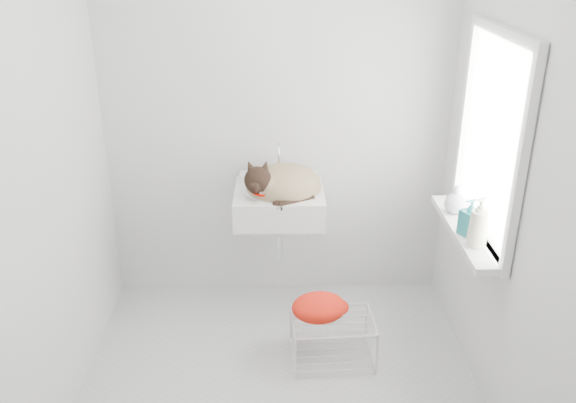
{
  "coord_description": "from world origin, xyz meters",
  "views": [
    {
      "loc": [
        -0.01,
        -2.7,
        2.3
      ],
      "look_at": [
        0.06,
        0.5,
        0.88
      ],
      "focal_mm": 37.84,
      "sensor_mm": 36.0,
      "label": 1
    }
  ],
  "objects_px": {
    "bottle_c": "(454,212)",
    "sink": "(279,190)",
    "wire_rack": "(332,337)",
    "cat": "(281,185)",
    "bottle_b": "(468,234)",
    "bottle_a": "(476,245)"
  },
  "relations": [
    {
      "from": "bottle_a",
      "to": "bottle_b",
      "type": "relative_size",
      "value": 1.11
    },
    {
      "from": "wire_rack",
      "to": "bottle_a",
      "type": "xyz_separation_m",
      "value": [
        0.69,
        -0.2,
        0.7
      ]
    },
    {
      "from": "sink",
      "to": "bottle_a",
      "type": "distance_m",
      "value": 1.24
    },
    {
      "from": "bottle_b",
      "to": "bottle_c",
      "type": "distance_m",
      "value": 0.27
    },
    {
      "from": "cat",
      "to": "bottle_b",
      "type": "distance_m",
      "value": 1.15
    },
    {
      "from": "wire_rack",
      "to": "bottle_c",
      "type": "xyz_separation_m",
      "value": [
        0.69,
        0.21,
        0.7
      ]
    },
    {
      "from": "wire_rack",
      "to": "bottle_c",
      "type": "height_order",
      "value": "bottle_c"
    },
    {
      "from": "cat",
      "to": "bottle_a",
      "type": "height_order",
      "value": "cat"
    },
    {
      "from": "cat",
      "to": "wire_rack",
      "type": "height_order",
      "value": "cat"
    },
    {
      "from": "wire_rack",
      "to": "cat",
      "type": "bearing_deg",
      "value": 118.87
    },
    {
      "from": "bottle_a",
      "to": "wire_rack",
      "type": "bearing_deg",
      "value": 164.12
    },
    {
      "from": "bottle_c",
      "to": "sink",
      "type": "bearing_deg",
      "value": 161.1
    },
    {
      "from": "cat",
      "to": "wire_rack",
      "type": "distance_m",
      "value": 0.96
    },
    {
      "from": "wire_rack",
      "to": "bottle_a",
      "type": "bearing_deg",
      "value": -15.88
    },
    {
      "from": "sink",
      "to": "cat",
      "type": "height_order",
      "value": "cat"
    },
    {
      "from": "sink",
      "to": "bottle_b",
      "type": "bearing_deg",
      "value": -31.75
    },
    {
      "from": "cat",
      "to": "sink",
      "type": "bearing_deg",
      "value": 108.95
    },
    {
      "from": "sink",
      "to": "bottle_a",
      "type": "height_order",
      "value": "bottle_a"
    },
    {
      "from": "cat",
      "to": "bottle_b",
      "type": "xyz_separation_m",
      "value": [
        0.98,
        -0.6,
        -0.04
      ]
    },
    {
      "from": "bottle_a",
      "to": "bottle_c",
      "type": "xyz_separation_m",
      "value": [
        0.0,
        0.4,
        0.0
      ]
    },
    {
      "from": "wire_rack",
      "to": "bottle_a",
      "type": "height_order",
      "value": "bottle_a"
    },
    {
      "from": "bottle_b",
      "to": "bottle_a",
      "type": "bearing_deg",
      "value": -90.0
    }
  ]
}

